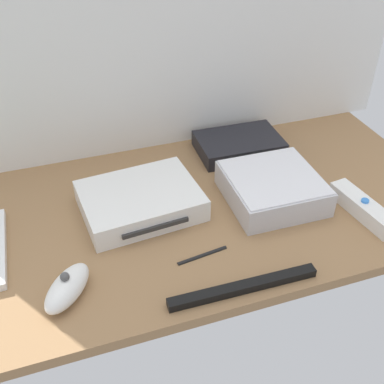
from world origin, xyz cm
name	(u,v)px	position (x,y,z in cm)	size (l,w,h in cm)	color
ground_plane	(192,213)	(0.00, 0.00, -1.00)	(100.00, 48.00, 2.00)	#936D47
game_console	(140,201)	(-9.07, 2.76, 2.20)	(22.30, 17.86, 4.40)	white
mini_computer	(272,188)	(15.43, -1.86, 2.64)	(17.29, 17.29, 5.30)	silver
network_router	(239,145)	(16.22, 15.90, 1.70)	(18.36, 12.79, 3.40)	black
remote_wand	(363,208)	(29.08, -11.47, 1.51)	(5.51, 15.14, 3.40)	white
remote_nunchuk	(67,288)	(-24.33, -13.96, 2.04)	(9.71, 10.54, 5.10)	white
sensor_bar	(243,287)	(1.13, -21.20, 0.70)	(24.00, 1.80, 1.40)	black
stylus_pen	(202,254)	(-2.32, -12.21, 0.35)	(0.70, 0.70, 9.00)	black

